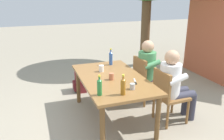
# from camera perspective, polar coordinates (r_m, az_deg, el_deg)

# --- Properties ---
(ground_plane) EXTENTS (24.00, 24.00, 0.00)m
(ground_plane) POSITION_cam_1_polar(r_m,az_deg,el_deg) (3.88, 0.00, -11.87)
(ground_plane) COLOR gray
(dining_table) EXTENTS (1.68, 0.95, 0.72)m
(dining_table) POSITION_cam_1_polar(r_m,az_deg,el_deg) (3.59, 0.00, -3.05)
(dining_table) COLOR olive
(dining_table) RESTS_ON ground_plane
(chair_far_left) EXTENTS (0.48, 0.48, 0.87)m
(chair_far_left) POSITION_cam_1_polar(r_m,az_deg,el_deg) (4.26, 8.21, -1.86)
(chair_far_left) COLOR olive
(chair_far_left) RESTS_ON ground_plane
(chair_far_right) EXTENTS (0.47, 0.47, 0.87)m
(chair_far_right) POSITION_cam_1_polar(r_m,az_deg,el_deg) (3.66, 13.64, -5.76)
(chair_far_right) COLOR olive
(chair_far_right) RESTS_ON ground_plane
(person_in_white_shirt) EXTENTS (0.47, 0.62, 1.18)m
(person_in_white_shirt) POSITION_cam_1_polar(r_m,az_deg,el_deg) (4.26, 9.57, 0.45)
(person_in_white_shirt) COLOR #4C935B
(person_in_white_shirt) RESTS_ON ground_plane
(person_in_plaid_shirt) EXTENTS (0.47, 0.62, 1.18)m
(person_in_plaid_shirt) POSITION_cam_1_polar(r_m,az_deg,el_deg) (3.66, 15.24, -3.07)
(person_in_plaid_shirt) COLOR white
(person_in_plaid_shirt) RESTS_ON ground_plane
(bottle_green) EXTENTS (0.06, 0.06, 0.27)m
(bottle_green) POSITION_cam_1_polar(r_m,az_deg,el_deg) (2.92, -3.14, -4.14)
(bottle_green) COLOR #287A38
(bottle_green) RESTS_ON dining_table
(bottle_amber) EXTENTS (0.06, 0.06, 0.28)m
(bottle_amber) POSITION_cam_1_polar(r_m,az_deg,el_deg) (2.93, 2.77, -4.03)
(bottle_amber) COLOR #996019
(bottle_amber) RESTS_ON dining_table
(bottle_blue) EXTENTS (0.06, 0.06, 0.31)m
(bottle_blue) POSITION_cam_1_polar(r_m,az_deg,el_deg) (4.14, -0.31, 3.06)
(bottle_blue) COLOR #2D56A3
(bottle_blue) RESTS_ON dining_table
(cup_white) EXTENTS (0.08, 0.08, 0.11)m
(cup_white) POSITION_cam_1_polar(r_m,az_deg,el_deg) (3.81, -2.66, 0.38)
(cup_white) COLOR white
(cup_white) RESTS_ON dining_table
(cup_steel) EXTENTS (0.07, 0.07, 0.08)m
(cup_steel) POSITION_cam_1_polar(r_m,az_deg,el_deg) (3.13, 5.11, -4.09)
(cup_steel) COLOR #B2B7BC
(cup_steel) RESTS_ON dining_table
(cup_terracotta) EXTENTS (0.08, 0.08, 0.10)m
(cup_terracotta) POSITION_cam_1_polar(r_m,az_deg,el_deg) (3.45, -0.17, -1.61)
(cup_terracotta) COLOR #BC6B47
(cup_terracotta) RESTS_ON dining_table
(table_knife) EXTENTS (0.24, 0.09, 0.01)m
(table_knife) POSITION_cam_1_polar(r_m,az_deg,el_deg) (3.40, 5.83, -2.92)
(table_knife) COLOR silver
(table_knife) RESTS_ON dining_table
(backpack_by_near_side) EXTENTS (0.30, 0.25, 0.40)m
(backpack_by_near_side) POSITION_cam_1_polar(r_m,az_deg,el_deg) (4.84, -7.98, -3.02)
(backpack_by_near_side) COLOR maroon
(backpack_by_near_side) RESTS_ON ground_plane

